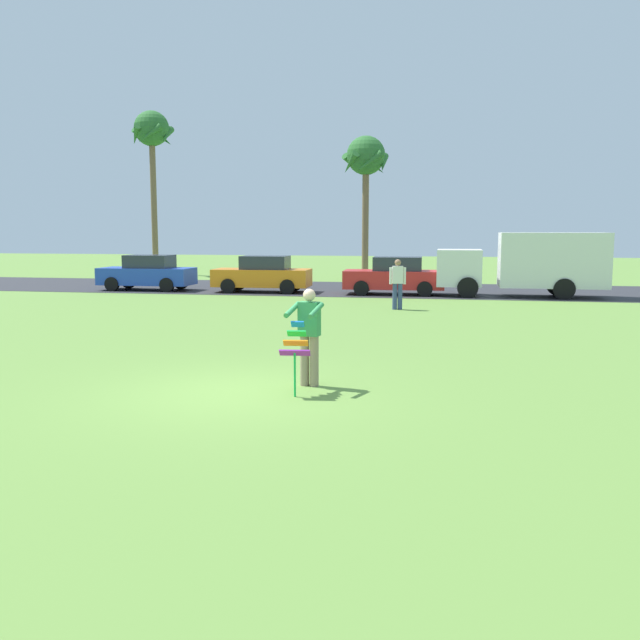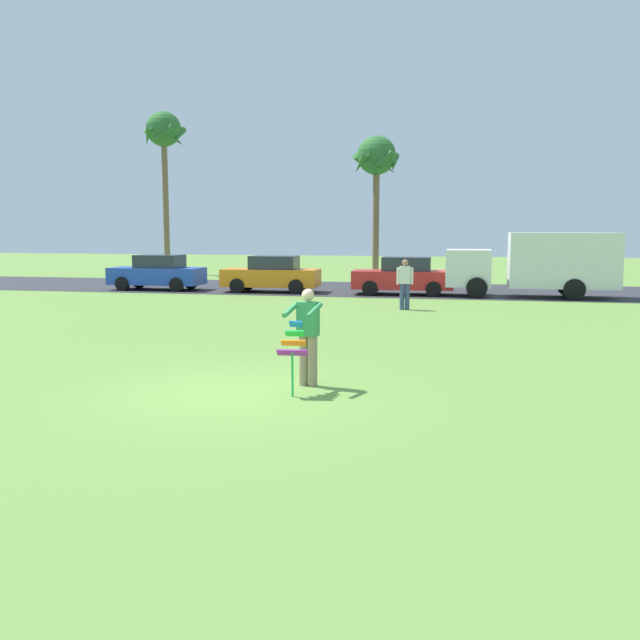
% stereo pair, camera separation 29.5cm
% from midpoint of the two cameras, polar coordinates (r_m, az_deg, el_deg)
% --- Properties ---
extents(ground_plane, '(120.00, 120.00, 0.00)m').
position_cam_midpoint_polar(ground_plane, '(11.94, -6.41, -5.94)').
color(ground_plane, olive).
extents(road_strip, '(120.00, 8.00, 0.01)m').
position_cam_midpoint_polar(road_strip, '(32.02, 5.41, 2.53)').
color(road_strip, '#2D2D33').
rests_on(road_strip, ground).
extents(person_kite_flyer, '(0.62, 0.71, 1.73)m').
position_cam_midpoint_polar(person_kite_flyer, '(12.16, -0.33, -1.08)').
color(person_kite_flyer, gray).
rests_on(person_kite_flyer, ground).
extents(kite_held, '(0.53, 0.67, 1.21)m').
position_cam_midpoint_polar(kite_held, '(11.57, -1.46, -2.15)').
color(kite_held, blue).
rests_on(kite_held, ground).
extents(parked_car_blue, '(4.20, 1.84, 1.60)m').
position_cam_midpoint_polar(parked_car_blue, '(32.40, -12.97, 3.79)').
color(parked_car_blue, '#2347B7').
rests_on(parked_car_blue, ground).
extents(parked_car_orange, '(4.25, 1.93, 1.60)m').
position_cam_midpoint_polar(parked_car_orange, '(30.51, -3.72, 3.75)').
color(parked_car_orange, orange).
rests_on(parked_car_orange, ground).
extents(parked_car_red, '(4.26, 1.95, 1.60)m').
position_cam_midpoint_polar(parked_car_red, '(29.46, 7.18, 3.57)').
color(parked_car_red, red).
rests_on(parked_car_red, ground).
extents(parked_truck_white_box, '(6.71, 2.13, 2.62)m').
position_cam_midpoint_polar(parked_truck_white_box, '(29.47, 18.02, 4.51)').
color(parked_truck_white_box, silver).
rests_on(parked_truck_white_box, ground).
extents(palm_tree_left_near, '(2.58, 2.71, 9.81)m').
position_cam_midpoint_polar(palm_tree_left_near, '(44.28, -12.54, 14.49)').
color(palm_tree_left_near, brown).
rests_on(palm_tree_left_near, ground).
extents(palm_tree_right_near, '(2.58, 2.71, 7.77)m').
position_cam_midpoint_polar(palm_tree_right_near, '(38.62, 4.90, 12.90)').
color(palm_tree_right_near, brown).
rests_on(palm_tree_right_near, ground).
extents(person_walker_near, '(0.56, 0.28, 1.73)m').
position_cam_midpoint_polar(person_walker_near, '(23.99, 7.35, 3.06)').
color(person_walker_near, '#384772').
rests_on(person_walker_near, ground).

